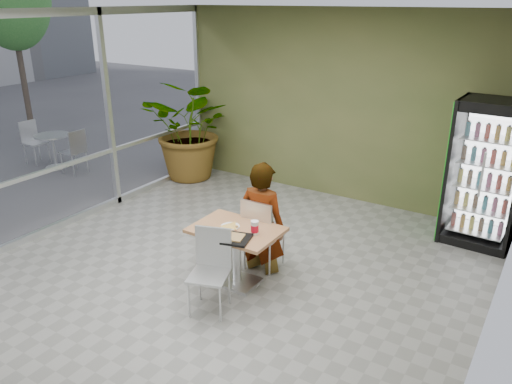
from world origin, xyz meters
TOP-DOWN VIEW (x-y plane):
  - ground at (0.00, 0.00)m, footprint 7.00×7.00m
  - room_envelope at (0.00, 0.00)m, footprint 6.00×7.00m
  - storefront_frame at (-3.00, 0.00)m, footprint 0.10×7.00m
  - dining_table at (0.23, 0.11)m, footprint 1.05×0.74m
  - chair_far at (0.30, 0.54)m, footprint 0.45×0.45m
  - chair_near at (0.27, -0.45)m, footprint 0.54×0.54m
  - seated_woman at (0.30, 0.60)m, footprint 0.66×0.44m
  - pizza_plate at (0.15, 0.11)m, footprint 0.30×0.23m
  - soda_cup at (0.50, 0.10)m, footprint 0.09×0.09m
  - napkin_stack at (0.00, -0.11)m, footprint 0.17×0.17m
  - cafeteria_tray at (0.33, -0.16)m, footprint 0.53×0.44m
  - beverage_fridge at (2.52, 2.93)m, footprint 0.98×0.77m
  - potted_plant at (-2.68, 2.89)m, footprint 1.93×1.73m

SIDE VIEW (x-z plane):
  - ground at x=0.00m, z-range 0.00..0.00m
  - dining_table at x=0.23m, z-range 0.16..0.91m
  - chair_near at x=0.27m, z-range 0.08..1.03m
  - chair_far at x=0.30m, z-range 0.08..1.07m
  - seated_woman at x=0.30m, z-range -0.30..1.46m
  - napkin_stack at x=0.00m, z-range 0.75..0.77m
  - cafeteria_tray at x=0.33m, z-range 0.75..0.78m
  - pizza_plate at x=0.15m, z-range 0.75..0.78m
  - soda_cup at x=0.50m, z-range 0.75..0.91m
  - potted_plant at x=-2.68m, z-range 0.00..1.95m
  - beverage_fridge at x=2.52m, z-range 0.00..2.07m
  - room_envelope at x=0.00m, z-range 0.00..3.20m
  - storefront_frame at x=-3.00m, z-range 0.00..3.20m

